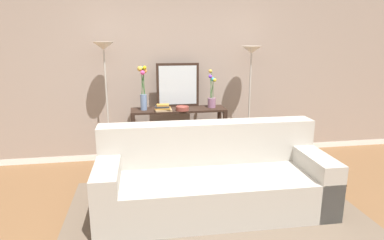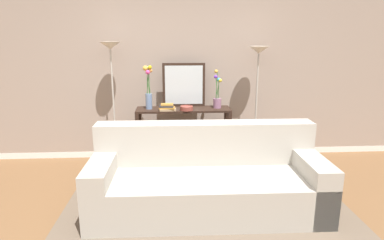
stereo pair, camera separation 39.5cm
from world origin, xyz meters
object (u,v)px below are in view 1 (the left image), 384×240
at_px(floor_lamp_right, 251,72).
at_px(book_row_under_console, 155,162).
at_px(fruit_bowl, 182,108).
at_px(vase_tall_flowers, 143,89).
at_px(couch, 213,180).
at_px(wall_mirror, 178,85).
at_px(floor_lamp_left, 105,71).
at_px(console_table, 179,126).
at_px(vase_short_flowers, 212,97).
at_px(book_stack, 163,108).

xyz_separation_m(floor_lamp_right, book_row_under_console, (-1.38, -0.02, -1.26)).
bearing_deg(fruit_bowl, vase_tall_flowers, 167.17).
relative_size(couch, wall_mirror, 3.89).
distance_m(floor_lamp_left, wall_mirror, 1.01).
bearing_deg(wall_mirror, console_table, -95.30).
bearing_deg(console_table, book_row_under_console, 180.00).
height_order(wall_mirror, vase_short_flowers, wall_mirror).
height_order(vase_short_flowers, book_stack, vase_short_flowers).
distance_m(floor_lamp_right, vase_tall_flowers, 1.52).
xyz_separation_m(floor_lamp_right, fruit_bowl, (-0.99, -0.13, -0.46)).
relative_size(console_table, book_stack, 5.68).
height_order(couch, wall_mirror, wall_mirror).
bearing_deg(vase_short_flowers, fruit_bowl, -163.48).
xyz_separation_m(floor_lamp_left, vase_tall_flowers, (0.48, -0.02, -0.25)).
bearing_deg(console_table, floor_lamp_right, 0.95).
bearing_deg(vase_short_flowers, book_row_under_console, -179.07).
distance_m(console_table, floor_lamp_left, 1.25).
distance_m(wall_mirror, book_row_under_console, 1.14).
xyz_separation_m(vase_tall_flowers, vase_short_flowers, (0.95, 0.01, -0.13)).
bearing_deg(book_row_under_console, console_table, 0.00).
bearing_deg(console_table, fruit_bowl, -71.14).
distance_m(couch, vase_short_flowers, 1.50).
bearing_deg(book_row_under_console, fruit_bowl, -16.52).
relative_size(floor_lamp_right, vase_tall_flowers, 2.78).
relative_size(floor_lamp_left, wall_mirror, 2.81).
bearing_deg(book_row_under_console, floor_lamp_left, 178.40).
height_order(couch, floor_lamp_left, floor_lamp_left).
relative_size(fruit_bowl, book_stack, 0.77).
bearing_deg(floor_lamp_left, console_table, -1.02).
height_order(couch, vase_short_flowers, vase_short_flowers).
bearing_deg(wall_mirror, floor_lamp_right, -7.66).
height_order(couch, console_table, couch).
bearing_deg(fruit_bowl, book_row_under_console, 163.48).
relative_size(floor_lamp_right, fruit_bowl, 9.43).
relative_size(console_table, vase_tall_flowers, 2.18).
bearing_deg(vase_short_flowers, console_table, -178.39).
distance_m(vase_short_flowers, fruit_bowl, 0.47).
relative_size(couch, console_table, 1.83).
relative_size(vase_short_flowers, book_stack, 2.31).
distance_m(floor_lamp_right, book_row_under_console, 1.87).
distance_m(console_table, fruit_bowl, 0.31).
bearing_deg(wall_mirror, vase_short_flowers, -16.94).
xyz_separation_m(fruit_bowl, book_row_under_console, (-0.39, 0.12, -0.80)).
height_order(vase_short_flowers, fruit_bowl, vase_short_flowers).
bearing_deg(fruit_bowl, wall_mirror, 95.36).
bearing_deg(vase_tall_flowers, floor_lamp_left, 178.17).
distance_m(floor_lamp_left, book_stack, 0.90).
distance_m(console_table, wall_mirror, 0.58).
height_order(floor_lamp_right, fruit_bowl, floor_lamp_right).
bearing_deg(floor_lamp_right, vase_short_flowers, -179.62).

